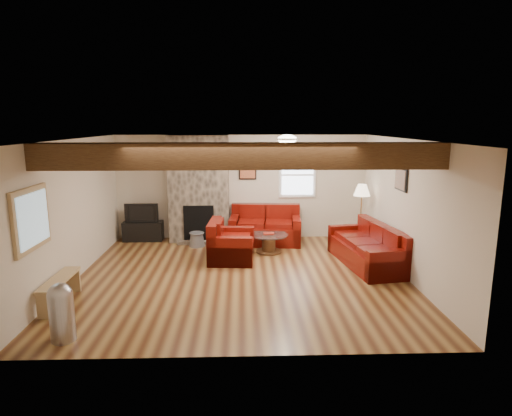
{
  "coord_description": "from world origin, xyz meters",
  "views": [
    {
      "loc": [
        0.02,
        -7.48,
        2.79
      ],
      "look_at": [
        0.27,
        0.4,
        1.2
      ],
      "focal_mm": 30.0,
      "sensor_mm": 36.0,
      "label": 1
    }
  ],
  "objects_px": {
    "coffee_table": "(269,243)",
    "floor_lamp": "(362,194)",
    "armchair_red": "(232,241)",
    "sofa_three": "(367,245)",
    "loveseat": "(265,225)",
    "tv_cabinet": "(143,231)",
    "television": "(142,212)"
  },
  "relations": [
    {
      "from": "television",
      "to": "floor_lamp",
      "type": "height_order",
      "value": "floor_lamp"
    },
    {
      "from": "coffee_table",
      "to": "sofa_three",
      "type": "bearing_deg",
      "value": -25.09
    },
    {
      "from": "loveseat",
      "to": "sofa_three",
      "type": "bearing_deg",
      "value": -35.44
    },
    {
      "from": "coffee_table",
      "to": "floor_lamp",
      "type": "relative_size",
      "value": 0.58
    },
    {
      "from": "loveseat",
      "to": "floor_lamp",
      "type": "xyz_separation_m",
      "value": [
        2.14,
        -0.38,
        0.79
      ]
    },
    {
      "from": "sofa_three",
      "to": "tv_cabinet",
      "type": "distance_m",
      "value": 5.22
    },
    {
      "from": "tv_cabinet",
      "to": "television",
      "type": "distance_m",
      "value": 0.46
    },
    {
      "from": "sofa_three",
      "to": "tv_cabinet",
      "type": "bearing_deg",
      "value": -120.45
    },
    {
      "from": "armchair_red",
      "to": "tv_cabinet",
      "type": "bearing_deg",
      "value": 57.68
    },
    {
      "from": "loveseat",
      "to": "tv_cabinet",
      "type": "height_order",
      "value": "loveseat"
    },
    {
      "from": "coffee_table",
      "to": "floor_lamp",
      "type": "bearing_deg",
      "value": 10.12
    },
    {
      "from": "armchair_red",
      "to": "coffee_table",
      "type": "xyz_separation_m",
      "value": [
        0.8,
        0.51,
        -0.21
      ]
    },
    {
      "from": "armchair_red",
      "to": "coffee_table",
      "type": "distance_m",
      "value": 0.97
    },
    {
      "from": "loveseat",
      "to": "tv_cabinet",
      "type": "distance_m",
      "value": 2.94
    },
    {
      "from": "sofa_three",
      "to": "armchair_red",
      "type": "bearing_deg",
      "value": -106.5
    },
    {
      "from": "sofa_three",
      "to": "coffee_table",
      "type": "xyz_separation_m",
      "value": [
        -1.89,
        0.89,
        -0.2
      ]
    },
    {
      "from": "sofa_three",
      "to": "television",
      "type": "bearing_deg",
      "value": -120.45
    },
    {
      "from": "floor_lamp",
      "to": "sofa_three",
      "type": "bearing_deg",
      "value": -99.46
    },
    {
      "from": "sofa_three",
      "to": "coffee_table",
      "type": "relative_size",
      "value": 2.5
    },
    {
      "from": "floor_lamp",
      "to": "coffee_table",
      "type": "bearing_deg",
      "value": -169.88
    },
    {
      "from": "loveseat",
      "to": "coffee_table",
      "type": "height_order",
      "value": "loveseat"
    },
    {
      "from": "loveseat",
      "to": "floor_lamp",
      "type": "height_order",
      "value": "floor_lamp"
    },
    {
      "from": "loveseat",
      "to": "television",
      "type": "xyz_separation_m",
      "value": [
        -2.91,
        0.3,
        0.26
      ]
    },
    {
      "from": "tv_cabinet",
      "to": "armchair_red",
      "type": "bearing_deg",
      "value": -36.01
    },
    {
      "from": "armchair_red",
      "to": "television",
      "type": "xyz_separation_m",
      "value": [
        -2.16,
        1.57,
        0.28
      ]
    },
    {
      "from": "loveseat",
      "to": "tv_cabinet",
      "type": "xyz_separation_m",
      "value": [
        -2.91,
        0.3,
        -0.2
      ]
    },
    {
      "from": "armchair_red",
      "to": "television",
      "type": "bearing_deg",
      "value": 57.68
    },
    {
      "from": "sofa_three",
      "to": "television",
      "type": "xyz_separation_m",
      "value": [
        -4.84,
        1.94,
        0.29
      ]
    },
    {
      "from": "sofa_three",
      "to": "loveseat",
      "type": "distance_m",
      "value": 2.53
    },
    {
      "from": "loveseat",
      "to": "floor_lamp",
      "type": "relative_size",
      "value": 1.14
    },
    {
      "from": "floor_lamp",
      "to": "tv_cabinet",
      "type": "bearing_deg",
      "value": 172.37
    },
    {
      "from": "sofa_three",
      "to": "floor_lamp",
      "type": "height_order",
      "value": "floor_lamp"
    }
  ]
}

